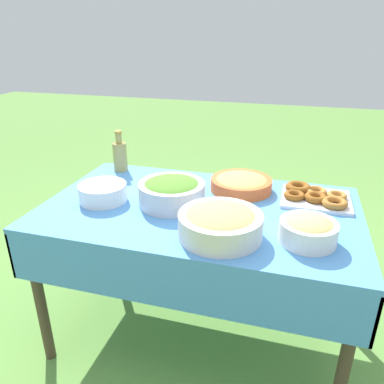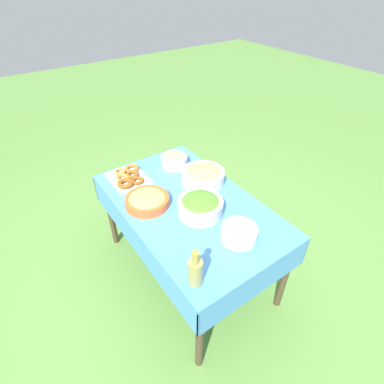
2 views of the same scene
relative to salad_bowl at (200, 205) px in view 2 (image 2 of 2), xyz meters
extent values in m
plane|color=#609342|center=(0.13, 0.01, -0.82)|extent=(14.00, 14.00, 0.00)
cube|color=#4C8CD1|center=(0.13, 0.01, -0.08)|extent=(1.46, 0.88, 0.02)
cube|color=#4C8CD1|center=(0.13, -0.42, -0.20)|extent=(1.46, 0.01, 0.22)
cube|color=#4C8CD1|center=(0.13, 0.44, -0.20)|extent=(1.46, 0.01, 0.22)
cube|color=#4C8CD1|center=(-0.59, 0.01, -0.20)|extent=(0.01, 0.88, 0.22)
cube|color=#4C8CD1|center=(0.86, 0.01, -0.20)|extent=(0.01, 0.88, 0.22)
cylinder|color=#473828|center=(-0.53, -0.37, -0.45)|extent=(0.05, 0.05, 0.73)
cylinder|color=#473828|center=(0.80, -0.37, -0.45)|extent=(0.05, 0.05, 0.73)
cylinder|color=#473828|center=(-0.53, 0.39, -0.45)|extent=(0.05, 0.05, 0.73)
cylinder|color=#473828|center=(0.80, 0.39, -0.45)|extent=(0.05, 0.05, 0.73)
cylinder|color=silver|center=(0.00, 0.00, -0.01)|extent=(0.31, 0.31, 0.11)
ellipsoid|color=#51892D|center=(0.00, 0.00, 0.03)|extent=(0.27, 0.27, 0.07)
cylinder|color=white|center=(0.62, -0.18, -0.02)|extent=(0.22, 0.22, 0.09)
ellipsoid|color=tan|center=(0.62, -0.18, 0.01)|extent=(0.19, 0.19, 0.07)
cube|color=silver|center=(0.66, 0.23, -0.06)|extent=(0.32, 0.27, 0.02)
torus|color=brown|center=(0.65, 0.19, -0.03)|extent=(0.11, 0.11, 0.03)
torus|color=#B27533|center=(0.66, 0.27, -0.04)|extent=(0.13, 0.13, 0.03)
torus|color=brown|center=(0.56, 0.19, -0.04)|extent=(0.13, 0.13, 0.03)
torus|color=#B27533|center=(0.75, 0.25, -0.04)|extent=(0.12, 0.12, 0.02)
torus|color=brown|center=(0.57, 0.29, -0.03)|extent=(0.14, 0.14, 0.04)
torus|color=#A36628|center=(0.74, 0.16, -0.04)|extent=(0.13, 0.13, 0.03)
cylinder|color=white|center=(-0.33, -0.06, -0.06)|extent=(0.23, 0.23, 0.01)
cylinder|color=white|center=(-0.33, -0.06, -0.05)|extent=(0.23, 0.23, 0.01)
cylinder|color=white|center=(-0.33, -0.06, -0.04)|extent=(0.23, 0.23, 0.01)
cylinder|color=white|center=(-0.33, -0.06, -0.02)|extent=(0.23, 0.23, 0.01)
cylinder|color=white|center=(-0.33, -0.06, -0.01)|extent=(0.23, 0.23, 0.01)
cylinder|color=white|center=(-0.33, -0.06, 0.00)|extent=(0.23, 0.23, 0.01)
cylinder|color=white|center=(-0.33, -0.06, 0.01)|extent=(0.23, 0.23, 0.01)
cylinder|color=#998E4C|center=(-0.44, 0.36, 0.02)|extent=(0.08, 0.08, 0.16)
cylinder|color=#998E4C|center=(-0.44, 0.36, 0.13)|extent=(0.04, 0.04, 0.06)
cylinder|color=#A58C33|center=(-0.44, 0.36, 0.16)|extent=(0.04, 0.04, 0.01)
cylinder|color=silver|center=(0.28, -0.23, -0.02)|extent=(0.34, 0.34, 0.10)
ellipsoid|color=tan|center=(0.28, -0.23, 0.02)|extent=(0.30, 0.30, 0.07)
cylinder|color=#E05B28|center=(0.29, 0.25, -0.03)|extent=(0.31, 0.31, 0.06)
ellipsoid|color=#ADCC59|center=(0.29, 0.25, -0.01)|extent=(0.27, 0.27, 0.06)
camera|label=1|loc=(0.54, -1.52, 0.69)|focal=35.00mm
camera|label=2|loc=(-1.23, 0.94, 1.31)|focal=28.00mm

